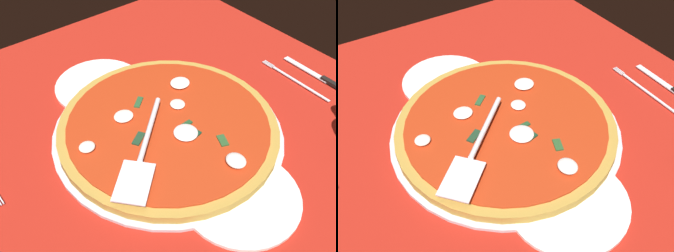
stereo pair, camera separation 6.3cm
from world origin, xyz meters
TOP-DOWN VIEW (x-y plane):
  - ground_plane at (0.00, 0.00)cm, footprint 96.22×96.22cm
  - checker_pattern at (0.00, 0.00)cm, footprint 96.22×96.22cm
  - pizza_pan at (-2.70, 0.55)cm, footprint 45.92×45.92cm
  - dinner_plate_left at (-22.83, 0.83)cm, footprint 21.05×21.05cm
  - dinner_plate_right at (18.73, 3.47)cm, footprint 20.03×20.03cm
  - pizza at (-2.73, 0.54)cm, footprint 43.69×43.69cm
  - pizza_server at (-7.21, 9.90)cm, footprint 19.36×21.31cm
  - place_setting_near at (-9.88, -35.78)cm, footprint 20.20×12.67cm

SIDE VIEW (x-z plane):
  - ground_plane at x=0.00cm, z-range -0.80..0.00cm
  - checker_pattern at x=0.00cm, z-range 0.00..0.10cm
  - place_setting_near at x=-9.88cm, z-range -0.24..1.16cm
  - pizza_pan at x=-2.70cm, z-range 0.10..1.10cm
  - dinner_plate_left at x=-22.83cm, z-range 0.10..1.10cm
  - dinner_plate_right at x=18.73cm, z-range 0.10..1.10cm
  - pizza at x=-2.73cm, z-range 0.45..3.80cm
  - pizza_server at x=-7.21cm, z-range 4.29..5.29cm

